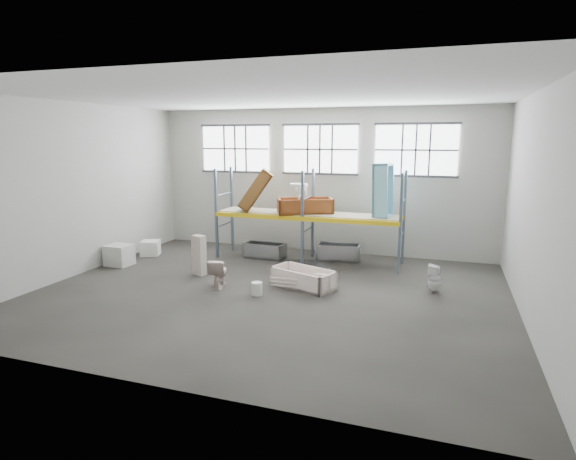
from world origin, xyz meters
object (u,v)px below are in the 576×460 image
at_px(toilet_beige, 218,273).
at_px(steel_tub_right, 339,252).
at_px(toilet_white, 435,278).
at_px(cistern_tall, 199,255).
at_px(carton_near, 119,255).
at_px(steel_tub_left, 265,250).
at_px(rust_tub_flat, 305,206).
at_px(bucket, 257,289).
at_px(bathtub_beige, 303,278).
at_px(blue_tub_upright, 383,191).

xyz_separation_m(toilet_beige, steel_tub_right, (2.45, 3.90, -0.13)).
xyz_separation_m(toilet_beige, toilet_white, (5.58, 1.37, -0.02)).
height_order(cistern_tall, carton_near, cistern_tall).
bearing_deg(steel_tub_left, cistern_tall, -113.10).
height_order(steel_tub_right, carton_near, carton_near).
height_order(steel_tub_left, rust_tub_flat, rust_tub_flat).
xyz_separation_m(toilet_beige, steel_tub_left, (0.02, 3.36, -0.14)).
xyz_separation_m(bucket, carton_near, (-5.27, 1.30, 0.16)).
bearing_deg(bathtub_beige, toilet_white, 32.37).
relative_size(bathtub_beige, toilet_white, 2.31).
bearing_deg(bucket, rust_tub_flat, 87.57).
relative_size(cistern_tall, blue_tub_upright, 0.71).
distance_m(toilet_white, rust_tub_flat, 4.86).
xyz_separation_m(cistern_tall, toilet_white, (6.63, 0.53, -0.22)).
height_order(rust_tub_flat, carton_near, rust_tub_flat).
relative_size(cistern_tall, steel_tub_left, 0.87).
bearing_deg(bathtub_beige, cistern_tall, -162.27).
height_order(toilet_white, rust_tub_flat, rust_tub_flat).
bearing_deg(cistern_tall, steel_tub_right, 59.66).
bearing_deg(steel_tub_right, cistern_tall, -138.93).
distance_m(steel_tub_left, blue_tub_upright, 4.42).
bearing_deg(cistern_tall, carton_near, -164.03).
relative_size(toilet_white, blue_tub_upright, 0.45).
xyz_separation_m(toilet_beige, cistern_tall, (-1.06, 0.84, 0.20)).
distance_m(bathtub_beige, toilet_beige, 2.30).
bearing_deg(carton_near, steel_tub_right, 24.31).
bearing_deg(toilet_white, blue_tub_upright, -138.17).
xyz_separation_m(bathtub_beige, blue_tub_upright, (1.68, 2.85, 2.14)).
bearing_deg(bucket, bathtub_beige, 46.54).
distance_m(bucket, carton_near, 5.43).
bearing_deg(steel_tub_left, carton_near, -149.43).
bearing_deg(bucket, steel_tub_left, 108.59).
bearing_deg(bathtub_beige, steel_tub_right, 106.20).
bearing_deg(toilet_white, rust_tub_flat, -112.64).
relative_size(steel_tub_left, steel_tub_right, 0.96).
distance_m(cistern_tall, carton_near, 2.98).
distance_m(toilet_beige, blue_tub_upright, 5.61).
relative_size(cistern_tall, rust_tub_flat, 0.67).
height_order(bathtub_beige, toilet_white, toilet_white).
distance_m(steel_tub_left, carton_near, 4.69).
xyz_separation_m(cistern_tall, steel_tub_right, (3.51, 3.06, -0.33)).
bearing_deg(steel_tub_left, toilet_beige, -90.32).
bearing_deg(bucket, carton_near, 166.18).
relative_size(toilet_beige, carton_near, 1.03).
relative_size(toilet_beige, steel_tub_right, 0.55).
bearing_deg(toilet_beige, toilet_white, -178.13).
relative_size(steel_tub_right, bucket, 4.24).
height_order(cistern_tall, toilet_white, cistern_tall).
height_order(toilet_white, steel_tub_right, toilet_white).
relative_size(toilet_white, steel_tub_left, 0.55).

